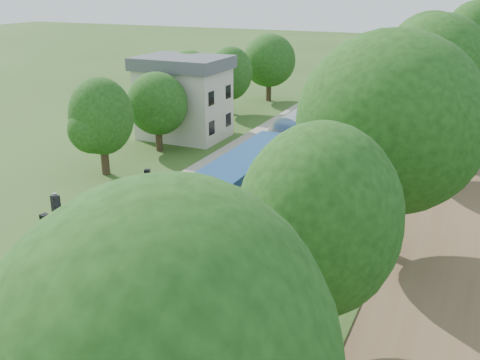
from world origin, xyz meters
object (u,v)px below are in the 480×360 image
at_px(train, 383,80).
at_px(station_building, 184,97).
at_px(signal_gantry, 397,66).
at_px(lamppost_mid, 52,270).
at_px(signal_platform, 61,242).
at_px(signal_farside, 374,139).
at_px(lamppost_far, 150,213).

bearing_deg(train, station_building, -115.07).
height_order(signal_gantry, lamppost_mid, signal_gantry).
distance_m(signal_gantry, lamppost_mid, 55.04).
xyz_separation_m(signal_gantry, signal_platform, (-5.37, -54.53, -0.79)).
bearing_deg(signal_farside, train, 99.32).
relative_size(station_building, signal_platform, 1.45).
xyz_separation_m(train, signal_platform, (-2.90, -59.46, 1.83)).
relative_size(lamppost_mid, signal_farside, 0.74).
relative_size(train, lamppost_far, 25.07).
bearing_deg(lamppost_mid, train, 86.64).
xyz_separation_m(lamppost_mid, signal_farside, (9.69, 21.84, 1.62)).
relative_size(signal_gantry, lamppost_mid, 1.71).
distance_m(lamppost_far, signal_farside, 17.34).
distance_m(lamppost_mid, signal_farside, 23.95).
height_order(signal_gantry, signal_platform, signal_platform).
bearing_deg(signal_gantry, signal_farside, -83.52).
bearing_deg(signal_gantry, lamppost_mid, -96.23).
relative_size(signal_gantry, signal_platform, 1.41).
bearing_deg(signal_farside, signal_platform, -112.76).
distance_m(station_building, signal_platform, 31.55).
xyz_separation_m(lamppost_far, signal_farside, (9.47, 14.42, 1.74)).
bearing_deg(signal_platform, lamppost_far, 92.90).
height_order(signal_gantry, train, signal_gantry).
relative_size(station_building, lamppost_far, 1.85).
height_order(station_building, signal_farside, station_building).
bearing_deg(signal_gantry, train, 116.62).
xyz_separation_m(train, lamppost_far, (-3.27, -52.18, 0.26)).
bearing_deg(signal_farside, signal_gantry, 96.48).
xyz_separation_m(lamppost_far, signal_platform, (0.37, -7.28, 1.57)).
relative_size(lamppost_far, signal_platform, 0.78).
distance_m(train, signal_platform, 59.56).
height_order(signal_platform, signal_farside, signal_farside).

